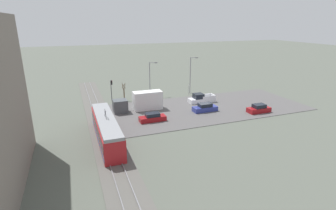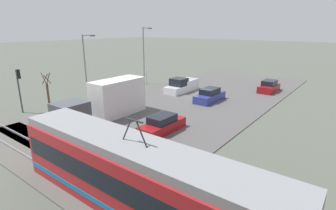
{
  "view_description": "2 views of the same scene",
  "coord_description": "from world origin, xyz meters",
  "px_view_note": "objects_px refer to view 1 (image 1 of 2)",
  "views": [
    {
      "loc": [
        -44.25,
        24.42,
        16.6
      ],
      "look_at": [
        -5.2,
        9.8,
        3.28
      ],
      "focal_mm": 28.0,
      "sensor_mm": 36.0,
      "label": 1
    },
    {
      "loc": [
        -16.38,
        28.24,
        8.6
      ],
      "look_at": [
        -2.4,
        9.88,
        1.75
      ],
      "focal_mm": 28.0,
      "sensor_mm": 36.0,
      "label": 2
    }
  ],
  "objects_px": {
    "sedan_car_1": "(259,109)",
    "street_tree": "(124,92)",
    "sedan_car_0": "(153,118)",
    "light_rail_tram": "(107,130)",
    "street_lamp_near_crossing": "(191,73)",
    "street_lamp_mid_block": "(151,76)",
    "sedan_car_2": "(205,108)",
    "no_parking_sign": "(189,89)",
    "box_truck": "(141,102)",
    "pickup_truck": "(201,99)",
    "traffic_light_pole": "(111,87)"
  },
  "relations": [
    {
      "from": "sedan_car_1",
      "to": "street_tree",
      "type": "distance_m",
      "value": 28.2
    },
    {
      "from": "sedan_car_0",
      "to": "light_rail_tram",
      "type": "bearing_deg",
      "value": 121.42
    },
    {
      "from": "street_lamp_near_crossing",
      "to": "street_lamp_mid_block",
      "type": "height_order",
      "value": "street_lamp_near_crossing"
    },
    {
      "from": "sedan_car_2",
      "to": "no_parking_sign",
      "type": "bearing_deg",
      "value": 170.15
    },
    {
      "from": "box_truck",
      "to": "pickup_truck",
      "type": "distance_m",
      "value": 13.36
    },
    {
      "from": "street_lamp_near_crossing",
      "to": "no_parking_sign",
      "type": "height_order",
      "value": "street_lamp_near_crossing"
    },
    {
      "from": "sedan_car_2",
      "to": "street_tree",
      "type": "height_order",
      "value": "street_tree"
    },
    {
      "from": "sedan_car_0",
      "to": "sedan_car_1",
      "type": "distance_m",
      "value": 20.55
    },
    {
      "from": "pickup_truck",
      "to": "street_lamp_mid_block",
      "type": "height_order",
      "value": "street_lamp_mid_block"
    },
    {
      "from": "street_tree",
      "to": "light_rail_tram",
      "type": "bearing_deg",
      "value": 161.69
    },
    {
      "from": "pickup_truck",
      "to": "sedan_car_2",
      "type": "distance_m",
      "value": 5.85
    },
    {
      "from": "box_truck",
      "to": "street_tree",
      "type": "height_order",
      "value": "street_tree"
    },
    {
      "from": "sedan_car_1",
      "to": "pickup_truck",
      "type": "bearing_deg",
      "value": -142.76
    },
    {
      "from": "sedan_car_0",
      "to": "street_tree",
      "type": "distance_m",
      "value": 14.62
    },
    {
      "from": "box_truck",
      "to": "no_parking_sign",
      "type": "distance_m",
      "value": 15.08
    },
    {
      "from": "traffic_light_pole",
      "to": "street_tree",
      "type": "bearing_deg",
      "value": -103.73
    },
    {
      "from": "street_tree",
      "to": "sedan_car_0",
      "type": "bearing_deg",
      "value": -172.03
    },
    {
      "from": "pickup_truck",
      "to": "no_parking_sign",
      "type": "bearing_deg",
      "value": -0.6
    },
    {
      "from": "street_lamp_near_crossing",
      "to": "street_lamp_mid_block",
      "type": "distance_m",
      "value": 9.68
    },
    {
      "from": "pickup_truck",
      "to": "no_parking_sign",
      "type": "relative_size",
      "value": 2.27
    },
    {
      "from": "pickup_truck",
      "to": "traffic_light_pole",
      "type": "height_order",
      "value": "traffic_light_pole"
    },
    {
      "from": "street_tree",
      "to": "no_parking_sign",
      "type": "height_order",
      "value": "street_tree"
    },
    {
      "from": "light_rail_tram",
      "to": "sedan_car_1",
      "type": "xyz_separation_m",
      "value": [
        2.54,
        -28.9,
        -1.05
      ]
    },
    {
      "from": "pickup_truck",
      "to": "traffic_light_pole",
      "type": "relative_size",
      "value": 1.26
    },
    {
      "from": "box_truck",
      "to": "sedan_car_0",
      "type": "height_order",
      "value": "box_truck"
    },
    {
      "from": "sedan_car_0",
      "to": "street_lamp_mid_block",
      "type": "height_order",
      "value": "street_lamp_mid_block"
    },
    {
      "from": "sedan_car_0",
      "to": "sedan_car_2",
      "type": "xyz_separation_m",
      "value": [
        1.48,
        -11.04,
        0.05
      ]
    },
    {
      "from": "box_truck",
      "to": "street_lamp_near_crossing",
      "type": "height_order",
      "value": "street_lamp_near_crossing"
    },
    {
      "from": "light_rail_tram",
      "to": "no_parking_sign",
      "type": "distance_m",
      "value": 28.6
    },
    {
      "from": "pickup_truck",
      "to": "street_tree",
      "type": "relative_size",
      "value": 1.44
    },
    {
      "from": "street_tree",
      "to": "sedan_car_1",
      "type": "bearing_deg",
      "value": -127.35
    },
    {
      "from": "light_rail_tram",
      "to": "street_lamp_mid_block",
      "type": "bearing_deg",
      "value": -31.38
    },
    {
      "from": "light_rail_tram",
      "to": "traffic_light_pole",
      "type": "bearing_deg",
      "value": -11.0
    },
    {
      "from": "sedan_car_2",
      "to": "street_lamp_mid_block",
      "type": "height_order",
      "value": "street_lamp_mid_block"
    },
    {
      "from": "street_lamp_near_crossing",
      "to": "box_truck",
      "type": "bearing_deg",
      "value": 119.71
    },
    {
      "from": "street_lamp_mid_block",
      "to": "sedan_car_0",
      "type": "bearing_deg",
      "value": 163.99
    },
    {
      "from": "pickup_truck",
      "to": "street_tree",
      "type": "height_order",
      "value": "street_tree"
    },
    {
      "from": "sedan_car_0",
      "to": "no_parking_sign",
      "type": "relative_size",
      "value": 1.83
    },
    {
      "from": "light_rail_tram",
      "to": "sedan_car_0",
      "type": "relative_size",
      "value": 3.22
    },
    {
      "from": "box_truck",
      "to": "sedan_car_2",
      "type": "relative_size",
      "value": 2.01
    },
    {
      "from": "street_lamp_mid_block",
      "to": "street_tree",
      "type": "bearing_deg",
      "value": 107.38
    },
    {
      "from": "light_rail_tram",
      "to": "street_lamp_near_crossing",
      "type": "relative_size",
      "value": 1.72
    },
    {
      "from": "sedan_car_1",
      "to": "street_lamp_near_crossing",
      "type": "bearing_deg",
      "value": -160.73
    },
    {
      "from": "box_truck",
      "to": "sedan_car_0",
      "type": "relative_size",
      "value": 2.06
    },
    {
      "from": "box_truck",
      "to": "pickup_truck",
      "type": "relative_size",
      "value": 1.66
    },
    {
      "from": "traffic_light_pole",
      "to": "street_lamp_near_crossing",
      "type": "height_order",
      "value": "street_lamp_near_crossing"
    },
    {
      "from": "street_lamp_mid_block",
      "to": "no_parking_sign",
      "type": "height_order",
      "value": "street_lamp_mid_block"
    },
    {
      "from": "sedan_car_0",
      "to": "sedan_car_2",
      "type": "height_order",
      "value": "sedan_car_2"
    },
    {
      "from": "sedan_car_2",
      "to": "street_lamp_near_crossing",
      "type": "relative_size",
      "value": 0.55
    },
    {
      "from": "pickup_truck",
      "to": "street_lamp_mid_block",
      "type": "distance_m",
      "value": 13.2
    }
  ]
}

